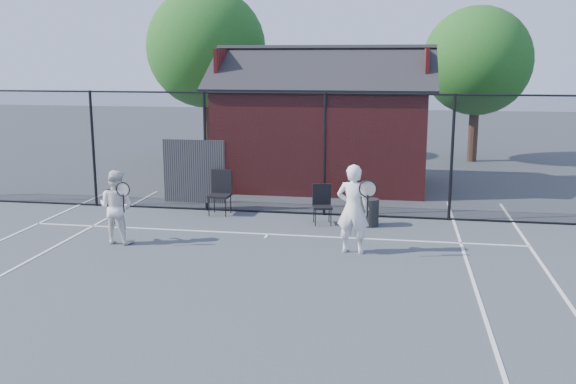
% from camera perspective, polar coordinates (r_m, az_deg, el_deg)
% --- Properties ---
extents(ground, '(80.00, 80.00, 0.00)m').
position_cam_1_polar(ground, '(11.30, -4.88, -7.77)').
color(ground, '#40464A').
rests_on(ground, ground).
extents(court_lines, '(11.02, 18.00, 0.01)m').
position_cam_1_polar(court_lines, '(10.11, -6.80, -10.17)').
color(court_lines, silver).
rests_on(court_lines, ground).
extents(fence, '(22.04, 3.00, 3.00)m').
position_cam_1_polar(fence, '(15.77, -1.45, 3.25)').
color(fence, black).
rests_on(fence, ground).
extents(clubhouse, '(6.50, 4.36, 4.19)m').
position_cam_1_polar(clubhouse, '(19.55, 3.17, 5.34)').
color(clubhouse, maroon).
rests_on(clubhouse, ground).
extents(tree_left, '(4.48, 4.48, 6.44)m').
position_cam_1_polar(tree_left, '(24.89, -7.28, 12.57)').
color(tree_left, '#382516').
rests_on(tree_left, ground).
extents(tree_right, '(3.97, 3.97, 5.70)m').
position_cam_1_polar(tree_right, '(24.95, 16.47, 11.09)').
color(tree_right, '#382516').
rests_on(tree_right, ground).
extents(player_front, '(0.82, 0.63, 1.78)m').
position_cam_1_polar(player_front, '(12.62, 5.80, -1.50)').
color(player_front, white).
rests_on(player_front, ground).
extents(player_back, '(0.86, 0.67, 1.54)m').
position_cam_1_polar(player_back, '(13.76, -15.02, -1.26)').
color(player_back, white).
rests_on(player_back, ground).
extents(chair_left, '(0.53, 0.55, 1.07)m').
position_cam_1_polar(chair_left, '(15.84, -6.10, -0.13)').
color(chair_left, black).
rests_on(chair_left, ground).
extents(chair_right, '(0.52, 0.54, 0.90)m').
position_cam_1_polar(chair_right, '(14.87, 3.08, -1.18)').
color(chair_right, black).
rests_on(chair_right, ground).
extents(waste_bin, '(0.46, 0.46, 0.63)m').
position_cam_1_polar(waste_bin, '(14.86, 7.24, -1.81)').
color(waste_bin, '#252525').
rests_on(waste_bin, ground).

